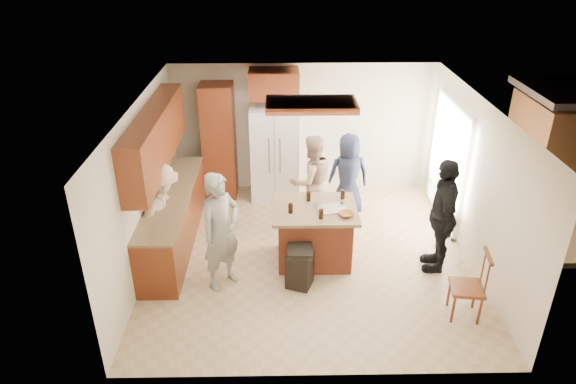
{
  "coord_description": "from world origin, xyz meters",
  "views": [
    {
      "loc": [
        -0.46,
        -6.87,
        4.66
      ],
      "look_at": [
        -0.34,
        -0.02,
        1.15
      ],
      "focal_mm": 32.0,
      "sensor_mm": 36.0,
      "label": 1
    }
  ],
  "objects_px": {
    "person_behind_left": "(311,181)",
    "spindle_chair": "(468,288)",
    "person_counter": "(163,214)",
    "kitchen_island": "(314,234)",
    "refrigerator": "(275,153)",
    "trash_bin": "(300,267)",
    "person_front_left": "(221,232)",
    "person_behind_right": "(348,175)",
    "person_side_right": "(442,216)"
  },
  "relations": [
    {
      "from": "person_behind_left",
      "to": "spindle_chair",
      "type": "distance_m",
      "value": 3.16
    },
    {
      "from": "person_front_left",
      "to": "kitchen_island",
      "type": "height_order",
      "value": "person_front_left"
    },
    {
      "from": "kitchen_island",
      "to": "person_side_right",
      "type": "bearing_deg",
      "value": -6.72
    },
    {
      "from": "refrigerator",
      "to": "kitchen_island",
      "type": "relative_size",
      "value": 1.41
    },
    {
      "from": "person_behind_left",
      "to": "trash_bin",
      "type": "distance_m",
      "value": 1.86
    },
    {
      "from": "person_side_right",
      "to": "trash_bin",
      "type": "xyz_separation_m",
      "value": [
        -2.11,
        -0.43,
        -0.58
      ]
    },
    {
      "from": "person_side_right",
      "to": "refrigerator",
      "type": "xyz_separation_m",
      "value": [
        -2.48,
        2.46,
        -0.0
      ]
    },
    {
      "from": "person_behind_left",
      "to": "person_behind_right",
      "type": "bearing_deg",
      "value": -174.49
    },
    {
      "from": "person_counter",
      "to": "trash_bin",
      "type": "xyz_separation_m",
      "value": [
        2.06,
        -0.72,
        -0.49
      ]
    },
    {
      "from": "kitchen_island",
      "to": "spindle_chair",
      "type": "distance_m",
      "value": 2.38
    },
    {
      "from": "person_front_left",
      "to": "kitchen_island",
      "type": "xyz_separation_m",
      "value": [
        1.36,
        0.59,
        -0.41
      ]
    },
    {
      "from": "person_behind_right",
      "to": "person_counter",
      "type": "bearing_deg",
      "value": 17.77
    },
    {
      "from": "person_behind_left",
      "to": "person_side_right",
      "type": "xyz_separation_m",
      "value": [
        1.85,
        -1.33,
        0.07
      ]
    },
    {
      "from": "person_side_right",
      "to": "person_counter",
      "type": "relative_size",
      "value": 1.11
    },
    {
      "from": "person_behind_right",
      "to": "person_side_right",
      "type": "height_order",
      "value": "person_side_right"
    },
    {
      "from": "person_counter",
      "to": "trash_bin",
      "type": "height_order",
      "value": "person_counter"
    },
    {
      "from": "person_behind_right",
      "to": "person_counter",
      "type": "height_order",
      "value": "person_counter"
    },
    {
      "from": "refrigerator",
      "to": "spindle_chair",
      "type": "xyz_separation_m",
      "value": [
        2.57,
        -3.59,
        -0.45
      ]
    },
    {
      "from": "refrigerator",
      "to": "person_side_right",
      "type": "bearing_deg",
      "value": -44.67
    },
    {
      "from": "person_behind_right",
      "to": "trash_bin",
      "type": "height_order",
      "value": "person_behind_right"
    },
    {
      "from": "person_counter",
      "to": "spindle_chair",
      "type": "distance_m",
      "value": 4.51
    },
    {
      "from": "person_behind_left",
      "to": "refrigerator",
      "type": "height_order",
      "value": "refrigerator"
    },
    {
      "from": "person_front_left",
      "to": "spindle_chair",
      "type": "relative_size",
      "value": 1.78
    },
    {
      "from": "person_counter",
      "to": "kitchen_island",
      "type": "relative_size",
      "value": 1.27
    },
    {
      "from": "person_front_left",
      "to": "person_side_right",
      "type": "relative_size",
      "value": 0.98
    },
    {
      "from": "person_behind_left",
      "to": "spindle_chair",
      "type": "bearing_deg",
      "value": 104.03
    },
    {
      "from": "person_behind_right",
      "to": "trash_bin",
      "type": "bearing_deg",
      "value": 58.77
    },
    {
      "from": "person_front_left",
      "to": "person_behind_left",
      "type": "relative_size",
      "value": 1.06
    },
    {
      "from": "refrigerator",
      "to": "spindle_chair",
      "type": "bearing_deg",
      "value": -54.39
    },
    {
      "from": "refrigerator",
      "to": "kitchen_island",
      "type": "height_order",
      "value": "refrigerator"
    },
    {
      "from": "person_front_left",
      "to": "spindle_chair",
      "type": "distance_m",
      "value": 3.43
    },
    {
      "from": "person_front_left",
      "to": "person_counter",
      "type": "relative_size",
      "value": 1.09
    },
    {
      "from": "person_side_right",
      "to": "person_counter",
      "type": "height_order",
      "value": "person_side_right"
    },
    {
      "from": "refrigerator",
      "to": "trash_bin",
      "type": "xyz_separation_m",
      "value": [
        0.37,
        -2.89,
        -0.58
      ]
    },
    {
      "from": "person_behind_right",
      "to": "refrigerator",
      "type": "bearing_deg",
      "value": -36.99
    },
    {
      "from": "kitchen_island",
      "to": "spindle_chair",
      "type": "xyz_separation_m",
      "value": [
        1.96,
        -1.36,
        -0.02
      ]
    },
    {
      "from": "trash_bin",
      "to": "person_front_left",
      "type": "bearing_deg",
      "value": 176.7
    },
    {
      "from": "person_behind_left",
      "to": "spindle_chair",
      "type": "relative_size",
      "value": 1.68
    },
    {
      "from": "person_front_left",
      "to": "trash_bin",
      "type": "distance_m",
      "value": 1.25
    },
    {
      "from": "person_behind_left",
      "to": "trash_bin",
      "type": "xyz_separation_m",
      "value": [
        -0.26,
        -1.77,
        -0.51
      ]
    },
    {
      "from": "person_front_left",
      "to": "spindle_chair",
      "type": "xyz_separation_m",
      "value": [
        3.32,
        -0.77,
        -0.43
      ]
    },
    {
      "from": "person_behind_left",
      "to": "person_side_right",
      "type": "distance_m",
      "value": 2.28
    },
    {
      "from": "kitchen_island",
      "to": "trash_bin",
      "type": "bearing_deg",
      "value": -110.3
    },
    {
      "from": "person_front_left",
      "to": "person_behind_right",
      "type": "height_order",
      "value": "person_front_left"
    },
    {
      "from": "kitchen_island",
      "to": "person_behind_left",
      "type": "bearing_deg",
      "value": 89.02
    },
    {
      "from": "spindle_chair",
      "to": "trash_bin",
      "type": "bearing_deg",
      "value": 162.27
    },
    {
      "from": "person_counter",
      "to": "kitchen_island",
      "type": "distance_m",
      "value": 2.33
    },
    {
      "from": "spindle_chair",
      "to": "person_counter",
      "type": "bearing_deg",
      "value": 161.48
    },
    {
      "from": "person_side_right",
      "to": "person_behind_right",
      "type": "bearing_deg",
      "value": -137.81
    },
    {
      "from": "person_behind_right",
      "to": "refrigerator",
      "type": "relative_size",
      "value": 0.85
    }
  ]
}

